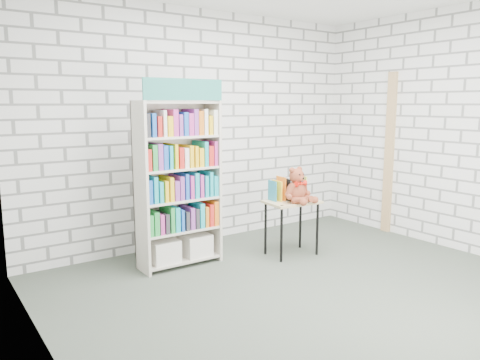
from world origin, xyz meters
TOP-DOWN VIEW (x-y plane):
  - ground at (0.00, 0.00)m, footprint 4.50×4.50m
  - room_shell at (0.00, 0.00)m, footprint 4.52×4.02m
  - bookshelf at (-0.67, 1.36)m, footprint 0.87×0.34m
  - display_table at (0.52, 0.93)m, footprint 0.61×0.45m
  - table_books at (0.53, 1.02)m, footprint 0.42×0.21m
  - teddy_bear at (0.52, 0.83)m, footprint 0.36×0.34m
  - door_trim at (2.23, 0.95)m, footprint 0.05×0.12m

SIDE VIEW (x-z plane):
  - ground at x=0.00m, z-range 0.00..0.00m
  - display_table at x=0.52m, z-range 0.23..0.85m
  - table_books at x=0.53m, z-range 0.63..0.87m
  - teddy_bear at x=0.52m, z-range 0.59..0.98m
  - bookshelf at x=-0.67m, z-range -0.08..1.86m
  - door_trim at x=2.23m, z-range 0.00..2.10m
  - room_shell at x=0.00m, z-range 0.38..3.19m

